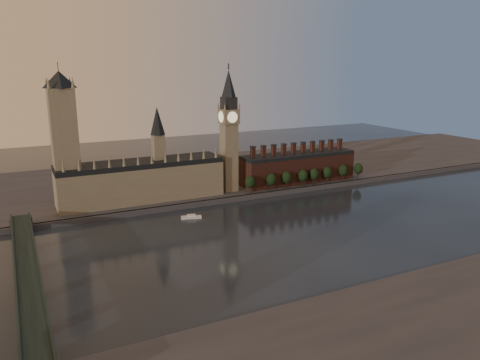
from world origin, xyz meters
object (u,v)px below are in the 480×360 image
Objects in this scene: victoria_tower at (64,137)px; river_boat at (191,217)px; westminster_bridge at (28,275)px; big_ben at (229,130)px.

victoria_tower is 109.28m from river_boat.
westminster_bridge is 131.75m from river_boat.
victoria_tower is 6.97× the size of river_boat.
big_ben is 0.54× the size of westminster_bridge.
big_ben reaches higher than westminster_bridge.
big_ben is at bearing -2.20° from victoria_tower.
big_ben is at bearing 57.39° from river_boat.
river_boat is at bearing -32.75° from victoria_tower.
westminster_bridge is 12.90× the size of river_boat.
westminster_bridge is (-35.00, -117.70, -51.65)m from victoria_tower.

